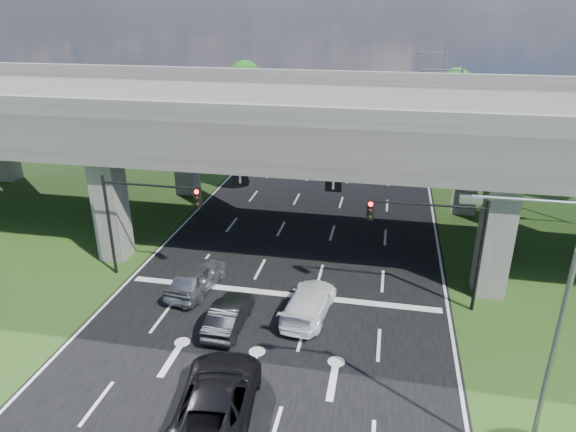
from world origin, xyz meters
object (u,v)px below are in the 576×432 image
(streetlight_far, at_px, (452,118))
(signal_right, at_px, (437,233))
(signal_left, at_px, (143,209))
(car_trailing, at_px, (217,400))
(streetlight_beyond, at_px, (438,89))
(car_dark, at_px, (229,315))
(car_white, at_px, (309,302))
(streetlight_near, at_px, (545,324))
(car_silver, at_px, (197,277))

(streetlight_far, bearing_deg, signal_right, -96.47)
(signal_left, xyz_separation_m, car_trailing, (7.35, -9.71, -3.30))
(streetlight_beyond, bearing_deg, signal_right, -93.61)
(car_dark, height_order, car_white, car_white)
(streetlight_near, relative_size, car_white, 2.02)
(streetlight_near, height_order, car_dark, streetlight_near)
(streetlight_beyond, bearing_deg, streetlight_near, -90.00)
(car_silver, xyz_separation_m, car_trailing, (4.11, -8.77, 0.07))
(signal_left, relative_size, car_trailing, 0.98)
(signal_right, height_order, streetlight_near, streetlight_near)
(streetlight_far, bearing_deg, car_white, -110.51)
(signal_right, height_order, signal_left, same)
(streetlight_beyond, relative_size, car_white, 2.02)
(signal_right, bearing_deg, streetlight_near, -77.12)
(streetlight_far, bearing_deg, signal_left, -131.78)
(streetlight_beyond, distance_m, car_trailing, 47.23)
(streetlight_near, xyz_separation_m, streetlight_beyond, (0.00, 46.00, 0.00))
(signal_left, relative_size, streetlight_near, 0.60)
(streetlight_beyond, xyz_separation_m, car_trailing, (-10.57, -45.77, -4.96))
(signal_left, relative_size, streetlight_far, 0.60)
(signal_right, bearing_deg, streetlight_beyond, 86.39)
(signal_left, bearing_deg, car_dark, -33.18)
(car_silver, bearing_deg, streetlight_beyond, -104.50)
(signal_left, height_order, streetlight_beyond, streetlight_beyond)
(car_silver, xyz_separation_m, car_dark, (2.78, -3.00, -0.11))
(signal_right, xyz_separation_m, car_trailing, (-8.30, -9.71, -3.30))
(car_white, distance_m, car_trailing, 7.92)
(car_silver, relative_size, car_white, 0.94)
(streetlight_beyond, relative_size, car_silver, 2.16)
(streetlight_near, distance_m, streetlight_beyond, 46.00)
(streetlight_near, height_order, car_silver, streetlight_near)
(signal_right, bearing_deg, car_trailing, -130.50)
(streetlight_near, height_order, car_trailing, streetlight_near)
(signal_right, relative_size, car_silver, 1.30)
(signal_right, xyz_separation_m, streetlight_near, (2.27, -9.94, 1.66))
(car_silver, bearing_deg, streetlight_near, 155.62)
(signal_left, xyz_separation_m, car_white, (9.62, -2.13, -3.44))
(signal_left, xyz_separation_m, streetlight_far, (17.92, 20.06, 1.66))
(streetlight_near, xyz_separation_m, car_trailing, (-10.57, 0.23, -4.96))
(signal_left, height_order, car_white, signal_left)
(signal_left, relative_size, car_dark, 1.45)
(signal_right, height_order, car_silver, signal_right)
(streetlight_far, xyz_separation_m, car_silver, (-14.68, -21.00, -5.03))
(streetlight_beyond, bearing_deg, car_dark, -106.57)
(signal_left, bearing_deg, streetlight_beyond, 63.57)
(signal_left, height_order, streetlight_far, streetlight_far)
(streetlight_far, bearing_deg, car_silver, -124.95)
(streetlight_near, height_order, streetlight_far, same)
(signal_right, bearing_deg, car_white, -160.56)
(car_trailing, bearing_deg, car_silver, -71.59)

